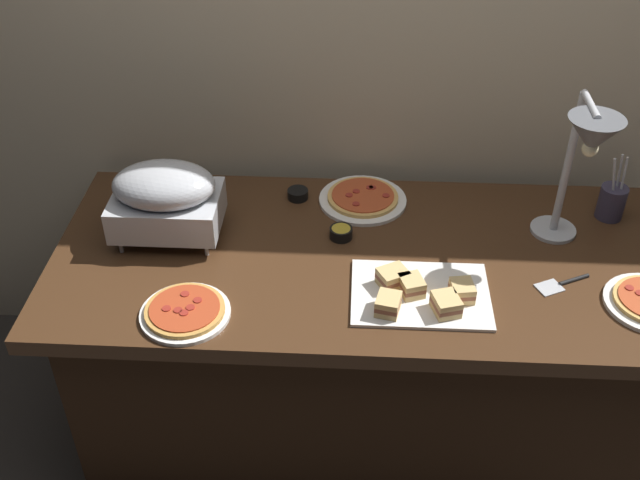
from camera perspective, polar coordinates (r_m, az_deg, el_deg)
The scene contains 12 objects.
ground_plane at distance 2.81m, azimuth 3.09°, elevation -13.43°, with size 8.00×8.00×0.00m, color #38332D.
back_wall at distance 2.49m, azimuth 4.15°, elevation 14.13°, with size 4.40×0.04×2.40m, color #C6B593.
buffet_table at distance 2.52m, azimuth 3.37°, elevation -7.84°, with size 1.90×0.84×0.76m.
chafing_dish at distance 2.32m, azimuth -11.53°, elevation 3.16°, with size 0.32×0.23×0.24m.
heat_lamp at distance 2.18m, azimuth 19.43°, elevation 6.59°, with size 0.15×0.30×0.48m.
pizza_plate_center at distance 2.50m, azimuth 3.23°, elevation 3.13°, with size 0.29×0.29×0.03m.
pizza_plate_raised_stand at distance 2.09m, azimuth -10.11°, elevation -5.32°, with size 0.25×0.25×0.03m.
sandwich_platter at distance 2.12m, azimuth 7.52°, elevation -3.99°, with size 0.39×0.28×0.06m.
sauce_cup_near at distance 2.33m, azimuth 1.59°, elevation 0.58°, with size 0.07×0.07×0.03m.
sauce_cup_far at distance 2.51m, azimuth -1.68°, elevation 3.50°, with size 0.07×0.07×0.03m.
utensil_holder at distance 2.57m, azimuth 21.08°, elevation 2.72°, with size 0.08×0.08×0.22m.
serving_spatula at distance 2.27m, azimuth 17.67°, elevation -3.16°, with size 0.17×0.11×0.01m.
Camera 1 is at (-0.05, -1.79, 2.16)m, focal length 42.58 mm.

